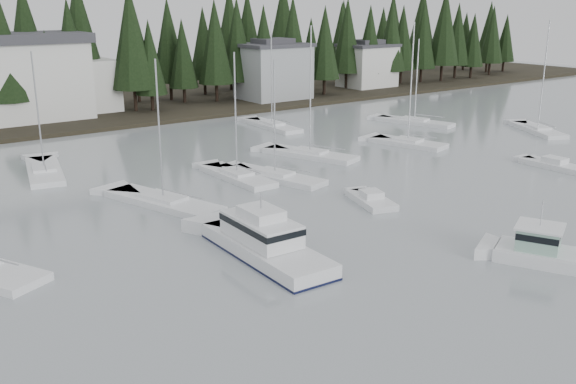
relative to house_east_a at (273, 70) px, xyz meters
name	(u,v)px	position (x,y,z in m)	size (l,w,h in m)	color
far_shore_land	(3,108)	(-36.00, 19.00, -4.90)	(240.00, 54.00, 1.00)	black
conifer_treeline	(24,118)	(-36.00, 8.00, -4.90)	(200.00, 22.00, 20.00)	black
house_east_a	(273,70)	(0.00, 0.00, 0.00)	(10.60, 8.48, 9.25)	#999EA0
house_east_b	(367,64)	(22.00, 2.00, -0.50)	(9.54, 7.42, 8.25)	silver
harbor_inn	(2,79)	(-38.96, 4.34, 0.87)	(29.50, 11.50, 10.90)	silver
cabin_cruiser_center	(264,245)	(-37.52, -52.19, -4.20)	(3.75, 10.97, 4.66)	white
lobster_boat_teal	(558,257)	(-24.17, -63.86, -4.38)	(5.98, 8.40, 4.44)	white
sailboat_1	(275,178)	(-26.55, -37.84, -4.85)	(5.02, 10.27, 11.07)	white
sailboat_2	(414,123)	(3.60, -26.59, -4.85)	(5.12, 10.62, 11.26)	white
sailboat_4	(164,204)	(-37.94, -38.87, -4.85)	(5.92, 11.18, 11.74)	white
sailboat_5	(272,127)	(-12.81, -17.82, -4.84)	(3.19, 10.42, 13.44)	white
sailboat_7	(310,156)	(-18.76, -33.02, -4.84)	(5.98, 10.49, 13.52)	white
sailboat_8	(537,131)	(11.59, -39.27, -4.83)	(6.95, 9.74, 13.69)	white
sailboat_9	(45,173)	(-42.55, -23.71, -4.85)	(5.14, 10.98, 11.59)	white
sailboat_10	(408,144)	(-6.65, -35.14, -4.83)	(4.94, 8.91, 13.72)	white
sailboat_12	(237,178)	(-29.24, -35.77, -4.84)	(2.61, 9.33, 11.65)	white
runabout_1	(371,202)	(-24.66, -48.23, -4.77)	(3.68, 5.60, 1.42)	white
runabout_2	(554,166)	(-2.86, -50.42, -4.77)	(2.36, 6.51, 1.42)	white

